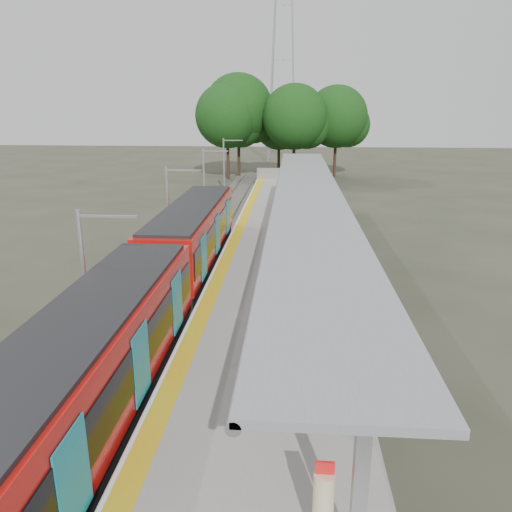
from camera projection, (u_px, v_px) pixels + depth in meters
The scene contains 15 objects.
trackbed at pixel (204, 252), 30.35m from camera, with size 3.00×70.00×0.24m, color #59544C.
platform at pixel (278, 248), 29.93m from camera, with size 6.00×50.00×1.00m, color gray.
tactile_strip at pixel (235, 239), 29.95m from camera, with size 0.60×50.00×0.02m, color gold.
end_fence at pixel (285, 174), 53.40m from camera, with size 6.00×0.10×1.20m, color #9EA0A5.
train at pixel (159, 277), 20.18m from camera, with size 2.74×27.60×3.62m.
canopy at pixel (308, 199), 25.09m from camera, with size 3.27×38.00×3.66m.
pylon at pixel (283, 33), 75.13m from camera, with size 8.00×4.00×38.00m, color #9EA0A5, non-canonical shape.
tree_cluster at pixel (272, 115), 59.34m from camera, with size 20.40×12.53×12.35m.
catenary_masts at pixel (170, 210), 28.70m from camera, with size 2.08×48.16×5.40m.
bench_near at pixel (330, 317), 17.57m from camera, with size 0.70×1.68×1.12m.
bench_mid at pixel (305, 268), 22.75m from camera, with size 1.15×1.67×1.11m.
bench_far at pixel (308, 199), 39.04m from camera, with size 0.55×1.71×1.16m.
info_pillar_near at pixel (323, 507), 9.05m from camera, with size 0.39×0.39×1.74m.
info_pillar_far at pixel (288, 206), 35.64m from camera, with size 0.41×0.41×1.80m.
litter_bin at pixel (321, 267), 23.43m from camera, with size 0.40×0.40×0.82m, color #9EA0A5.
Camera 1 is at (0.79, -8.78, 8.77)m, focal length 35.00 mm.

